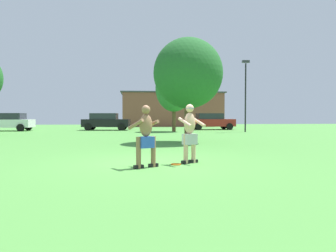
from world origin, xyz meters
name	(u,v)px	position (x,y,z in m)	size (l,w,h in m)	color
ground_plane	(151,163)	(0.00, 0.00, 0.00)	(80.00, 80.00, 0.00)	#4C8E3D
player_with_cap	(190,131)	(1.09, -0.15, 0.93)	(0.77, 0.78, 1.69)	black
player_in_blue	(146,135)	(-0.18, -0.79, 0.86)	(0.83, 0.72, 1.63)	black
frisbee	(176,164)	(0.66, -0.39, 0.01)	(0.29, 0.29, 0.03)	orange
car_red_near_post	(211,121)	(6.89, 21.06, 0.82)	(4.36, 2.14, 1.58)	maroon
car_black_mid_lot	(106,121)	(-3.15, 21.02, 0.82)	(4.45, 2.36, 1.58)	black
car_white_far_end	(8,122)	(-11.66, 20.40, 0.82)	(4.38, 2.19, 1.58)	white
lamp_post	(246,88)	(8.65, 16.41, 3.61)	(0.60, 0.24, 5.91)	black
outbuilding_behind_lot	(172,109)	(4.36, 32.35, 2.17)	(13.06, 6.09, 4.34)	brown
tree_right_field	(188,74)	(2.21, 6.81, 3.48)	(3.49, 3.49, 5.27)	brown
tree_behind_players	(174,88)	(2.85, 17.69, 3.65)	(3.13, 3.13, 5.65)	brown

